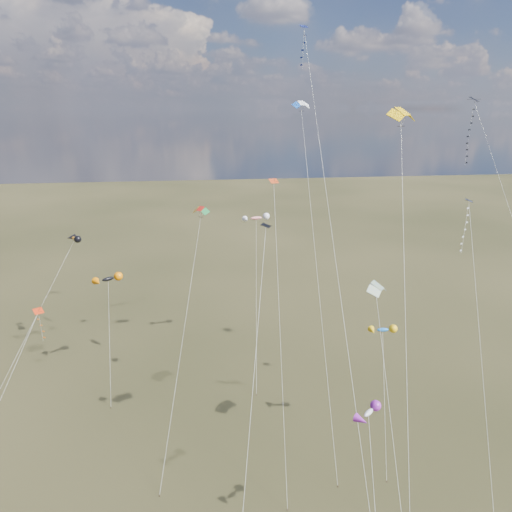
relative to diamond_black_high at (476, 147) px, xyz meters
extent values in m
cube|color=black|center=(-0.33, 1.00, 4.89)|extent=(1.44, 1.45, 0.47)
cube|color=#111A52|center=(-18.38, 3.68, 11.92)|extent=(0.91, 0.87, 0.34)
cylinder|color=silver|center=(-18.19, -10.58, -8.72)|extent=(0.40, 28.54, 41.30)
cube|color=black|center=(-24.21, -9.85, -5.38)|extent=(0.99, 1.00, 0.25)
cylinder|color=silver|center=(-26.43, -17.65, -17.37)|extent=(4.46, 15.63, 23.99)
cube|color=red|center=(-47.15, 0.54, -16.61)|extent=(1.25, 1.24, 0.41)
cylinder|color=silver|center=(-49.91, -3.76, -22.99)|extent=(5.56, 8.63, 12.76)
cube|color=#0B154A|center=(-3.06, -4.92, -4.73)|extent=(0.85, 0.88, 0.27)
cylinder|color=silver|center=(-5.72, -14.34, -17.05)|extent=(5.36, 18.85, 24.64)
cube|color=#CD4217|center=(-22.27, -2.06, -2.86)|extent=(1.01, 0.96, 0.38)
cylinder|color=silver|center=(-22.69, -9.16, -16.11)|extent=(0.88, 14.22, 26.51)
cube|color=#332316|center=(-23.12, -16.26, -29.30)|extent=(0.10, 0.10, 0.12)
cylinder|color=silver|center=(-17.61, -24.29, -12.80)|extent=(4.77, 19.64, 33.13)
cylinder|color=silver|center=(-17.85, -3.88, -12.41)|extent=(0.32, 20.90, 33.91)
cube|color=#332316|center=(-18.00, -14.32, -29.30)|extent=(0.10, 0.10, 0.12)
cylinder|color=silver|center=(-14.26, -15.47, -20.26)|extent=(0.30, 10.47, 18.21)
cylinder|color=silver|center=(-31.91, -3.67, -18.24)|extent=(4.82, 19.21, 22.25)
cube|color=#332316|center=(-34.31, -13.27, -29.30)|extent=(0.10, 0.10, 0.12)
ellipsoid|color=black|center=(-41.25, 8.39, -16.23)|extent=(3.15, 2.57, 1.14)
cylinder|color=silver|center=(-41.03, 4.40, -22.79)|extent=(0.46, 8.00, 13.15)
cube|color=#332316|center=(-40.81, 0.41, -29.30)|extent=(0.10, 0.10, 0.12)
ellipsoid|color=orange|center=(-46.57, 15.53, -12.77)|extent=(2.33, 2.58, 1.11)
cylinder|color=silver|center=(-50.82, 10.22, -21.06)|extent=(8.54, 10.64, 16.61)
ellipsoid|color=silver|center=(-18.32, -20.37, -16.71)|extent=(2.23, 2.05, 0.87)
ellipsoid|color=red|center=(-22.10, 12.56, -10.00)|extent=(3.33, 1.71, 1.08)
cylinder|color=silver|center=(-22.86, 6.63, -19.68)|extent=(1.54, 11.87, 19.37)
cube|color=#332316|center=(-23.62, 0.71, -29.30)|extent=(0.10, 0.10, 0.12)
ellipsoid|color=blue|center=(-12.11, -7.84, -16.92)|extent=(2.36, 1.08, 0.95)
cylinder|color=silver|center=(-12.70, -11.10, -23.14)|extent=(1.22, 6.54, 12.45)
cube|color=#332316|center=(-13.29, -14.36, -29.30)|extent=(0.10, 0.10, 0.12)
camera|label=1|loc=(-29.86, -46.56, 3.92)|focal=32.00mm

